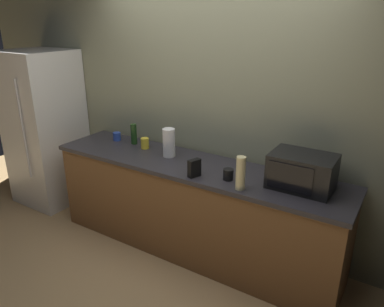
{
  "coord_description": "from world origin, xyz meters",
  "views": [
    {
      "loc": [
        1.63,
        -2.19,
        2.16
      ],
      "look_at": [
        0.0,
        0.4,
        1.0
      ],
      "focal_mm": 34.34,
      "sensor_mm": 36.0,
      "label": 1
    }
  ],
  "objects_px": {
    "cordless_phone": "(194,168)",
    "mug_black": "(228,174)",
    "bottle_hand_soap": "(241,173)",
    "mug_yellow": "(145,143)",
    "microwave": "(302,171)",
    "paper_towel_roll": "(169,143)",
    "refrigerator": "(45,129)",
    "mug_blue": "(117,136)",
    "bottle_wine": "(134,134)"
  },
  "relations": [
    {
      "from": "cordless_phone",
      "to": "mug_black",
      "type": "height_order",
      "value": "cordless_phone"
    },
    {
      "from": "bottle_hand_soap",
      "to": "mug_yellow",
      "type": "relative_size",
      "value": 2.46
    },
    {
      "from": "cordless_phone",
      "to": "microwave",
      "type": "bearing_deg",
      "value": 36.08
    },
    {
      "from": "bottle_hand_soap",
      "to": "paper_towel_roll",
      "type": "bearing_deg",
      "value": 161.86
    },
    {
      "from": "refrigerator",
      "to": "mug_blue",
      "type": "bearing_deg",
      "value": 7.71
    },
    {
      "from": "bottle_wine",
      "to": "mug_yellow",
      "type": "height_order",
      "value": "bottle_wine"
    },
    {
      "from": "microwave",
      "to": "mug_black",
      "type": "relative_size",
      "value": 5.24
    },
    {
      "from": "cordless_phone",
      "to": "mug_yellow",
      "type": "distance_m",
      "value": 0.84
    },
    {
      "from": "microwave",
      "to": "mug_yellow",
      "type": "bearing_deg",
      "value": 178.23
    },
    {
      "from": "bottle_hand_soap",
      "to": "bottle_wine",
      "type": "bearing_deg",
      "value": 164.48
    },
    {
      "from": "microwave",
      "to": "bottle_wine",
      "type": "height_order",
      "value": "microwave"
    },
    {
      "from": "paper_towel_roll",
      "to": "mug_blue",
      "type": "height_order",
      "value": "paper_towel_roll"
    },
    {
      "from": "cordless_phone",
      "to": "bottle_wine",
      "type": "height_order",
      "value": "bottle_wine"
    },
    {
      "from": "mug_black",
      "to": "mug_blue",
      "type": "bearing_deg",
      "value": 169.74
    },
    {
      "from": "paper_towel_roll",
      "to": "cordless_phone",
      "type": "distance_m",
      "value": 0.53
    },
    {
      "from": "refrigerator",
      "to": "mug_blue",
      "type": "height_order",
      "value": "refrigerator"
    },
    {
      "from": "bottle_wine",
      "to": "mug_yellow",
      "type": "distance_m",
      "value": 0.2
    },
    {
      "from": "cordless_phone",
      "to": "mug_black",
      "type": "xyz_separation_m",
      "value": [
        0.27,
        0.09,
        -0.03
      ]
    },
    {
      "from": "cordless_phone",
      "to": "bottle_wine",
      "type": "distance_m",
      "value": 1.04
    },
    {
      "from": "mug_yellow",
      "to": "mug_blue",
      "type": "height_order",
      "value": "mug_yellow"
    },
    {
      "from": "cordless_phone",
      "to": "bottle_hand_soap",
      "type": "xyz_separation_m",
      "value": [
        0.42,
        -0.01,
        0.06
      ]
    },
    {
      "from": "mug_black",
      "to": "mug_blue",
      "type": "relative_size",
      "value": 1.07
    },
    {
      "from": "cordless_phone",
      "to": "bottle_wine",
      "type": "xyz_separation_m",
      "value": [
        -0.97,
        0.37,
        0.03
      ]
    },
    {
      "from": "refrigerator",
      "to": "bottle_hand_soap",
      "type": "height_order",
      "value": "refrigerator"
    },
    {
      "from": "paper_towel_roll",
      "to": "bottle_hand_soap",
      "type": "relative_size",
      "value": 1.01
    },
    {
      "from": "mug_black",
      "to": "mug_blue",
      "type": "height_order",
      "value": "mug_black"
    },
    {
      "from": "microwave",
      "to": "bottle_hand_soap",
      "type": "distance_m",
      "value": 0.48
    },
    {
      "from": "microwave",
      "to": "cordless_phone",
      "type": "distance_m",
      "value": 0.85
    },
    {
      "from": "paper_towel_roll",
      "to": "microwave",
      "type": "bearing_deg",
      "value": -0.1
    },
    {
      "from": "bottle_wine",
      "to": "paper_towel_roll",
      "type": "bearing_deg",
      "value": -10.96
    },
    {
      "from": "mug_black",
      "to": "mug_yellow",
      "type": "xyz_separation_m",
      "value": [
        -1.05,
        0.22,
        0.01
      ]
    },
    {
      "from": "mug_black",
      "to": "mug_blue",
      "type": "xyz_separation_m",
      "value": [
        -1.46,
        0.27,
        -0.0
      ]
    },
    {
      "from": "bottle_hand_soap",
      "to": "mug_yellow",
      "type": "bearing_deg",
      "value": 164.55
    },
    {
      "from": "refrigerator",
      "to": "microwave",
      "type": "relative_size",
      "value": 3.75
    },
    {
      "from": "bottle_wine",
      "to": "mug_blue",
      "type": "relative_size",
      "value": 2.45
    },
    {
      "from": "paper_towel_roll",
      "to": "bottle_wine",
      "type": "distance_m",
      "value": 0.53
    },
    {
      "from": "microwave",
      "to": "paper_towel_roll",
      "type": "height_order",
      "value": "same"
    },
    {
      "from": "bottle_hand_soap",
      "to": "refrigerator",
      "type": "bearing_deg",
      "value": 174.88
    },
    {
      "from": "microwave",
      "to": "bottle_wine",
      "type": "distance_m",
      "value": 1.78
    },
    {
      "from": "paper_towel_roll",
      "to": "mug_yellow",
      "type": "relative_size",
      "value": 2.49
    },
    {
      "from": "bottle_wine",
      "to": "mug_yellow",
      "type": "bearing_deg",
      "value": -15.97
    },
    {
      "from": "refrigerator",
      "to": "paper_towel_roll",
      "type": "bearing_deg",
      "value": 1.63
    },
    {
      "from": "microwave",
      "to": "mug_blue",
      "type": "relative_size",
      "value": 5.59
    },
    {
      "from": "paper_towel_roll",
      "to": "cordless_phone",
      "type": "xyz_separation_m",
      "value": [
        0.45,
        -0.27,
        -0.06
      ]
    },
    {
      "from": "mug_blue",
      "to": "cordless_phone",
      "type": "bearing_deg",
      "value": -16.67
    },
    {
      "from": "mug_blue",
      "to": "refrigerator",
      "type": "bearing_deg",
      "value": -172.29
    },
    {
      "from": "refrigerator",
      "to": "paper_towel_roll",
      "type": "relative_size",
      "value": 6.67
    },
    {
      "from": "refrigerator",
      "to": "microwave",
      "type": "xyz_separation_m",
      "value": [
        3.02,
        0.05,
        0.13
      ]
    },
    {
      "from": "bottle_hand_soap",
      "to": "mug_blue",
      "type": "relative_size",
      "value": 3.1
    },
    {
      "from": "bottle_hand_soap",
      "to": "mug_blue",
      "type": "xyz_separation_m",
      "value": [
        -1.62,
        0.37,
        -0.09
      ]
    }
  ]
}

